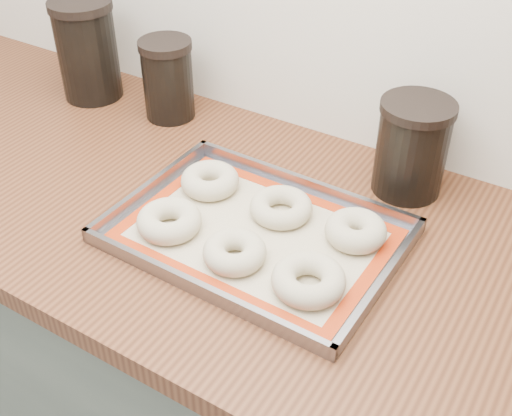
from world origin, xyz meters
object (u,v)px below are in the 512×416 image
Objects in this scene: bagel_front_right at (309,280)px; canister_right at (412,147)px; bagel_back_left at (210,180)px; bagel_back_right at (356,231)px; baking_tray at (256,234)px; bagel_back_mid at (281,207)px; bagel_front_mid at (235,252)px; canister_left at (87,50)px; canister_mid at (168,79)px; bagel_front_left at (169,221)px.

bagel_front_right is 0.64× the size of canister_right.
bagel_back_left is 0.28m from bagel_back_right.
baking_tray is 0.15m from bagel_back_left.
bagel_front_right is 1.04× the size of bagel_back_mid.
bagel_back_left is at bearing 154.29° from baking_tray.
bagel_front_right and bagel_back_left have the same top height.
bagel_front_mid is 0.96× the size of bagel_back_left.
canister_right is (0.74, 0.03, -0.02)m from canister_left.
bagel_front_right is 1.12× the size of bagel_back_right.
canister_mid is at bearing 139.39° from bagel_front_mid.
canister_left reaches higher than bagel_front_mid.
canister_mid reaches higher than bagel_back_right.
bagel_front_left is 0.31m from bagel_back_right.
canister_left is (-0.44, 0.17, 0.09)m from bagel_back_left.
bagel_back_mid reaches higher than baking_tray.
baking_tray is 2.15× the size of canister_left.
bagel_front_mid and bagel_front_right have the same top height.
baking_tray is at bearing -121.32° from canister_right.
canister_mid reaches higher than baking_tray.
canister_right is at bearing 58.68° from baking_tray.
bagel_front_right is 0.33m from canister_right.
canister_right is (0.30, 0.19, 0.06)m from bagel_back_left.
canister_mid is at bearing 4.65° from canister_left.
bagel_back_mid is at bearing 43.75° from bagel_front_left.
canister_mid is 0.53m from canister_right.
bagel_back_mid is (0.14, 0.13, -0.00)m from bagel_front_left.
bagel_front_right is 0.18m from bagel_back_mid.
bagel_back_left is at bearing -20.95° from canister_left.
bagel_front_mid is (0.01, -0.07, 0.02)m from baking_tray.
canister_left is (-0.59, 0.17, 0.09)m from bagel_back_mid.
bagel_front_mid is at bearing -91.32° from bagel_back_mid.
canister_right is (0.03, 0.33, 0.06)m from bagel_front_right.
bagel_front_left is 0.97× the size of bagel_front_right.
bagel_back_mid is 1.07× the size of bagel_back_right.
bagel_front_mid is at bearing -85.65° from baking_tray.
canister_left reaches higher than canister_right.
bagel_front_right is at bearing -94.72° from bagel_back_right.
canister_mid is 0.97× the size of canister_right.
canister_right reaches higher than bagel_back_right.
canister_left is at bearing 164.02° from bagel_back_mid.
canister_right is at bearing 52.25° from bagel_back_mid.
bagel_front_right is 0.60m from canister_mid.
canister_mid is at bearing -179.05° from canister_right.
bagel_back_mid is 0.25m from canister_right.
bagel_front_mid is 0.20m from bagel_back_right.
baking_tray is 4.65× the size of bagel_back_right.
bagel_front_right is 0.14m from bagel_back_right.
bagel_front_left is 0.19m from bagel_back_mid.
canister_left reaches higher than bagel_back_right.
canister_left is 1.24× the size of canister_right.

